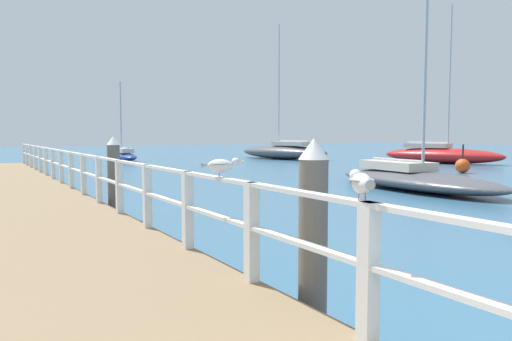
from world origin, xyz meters
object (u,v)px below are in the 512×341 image
Objects in this scene: seagull_background at (221,165)px; channel_buoy at (462,166)px; boat_5 at (123,156)px; dock_piling_far at (114,177)px; seagull_foreground at (361,182)px; boat_2 at (283,152)px; boat_1 at (441,155)px; dock_piling_near at (313,234)px; boat_0 at (413,178)px.

seagull_background reaches higher than channel_buoy.
channel_buoy is at bearing 149.18° from seagull_background.
boat_5 is (7.01, 29.24, -1.17)m from seagull_background.
dock_piling_far is at bearing -167.96° from channel_buoy.
boat_2 is (18.21, 27.56, -0.96)m from seagull_foreground.
boat_5 is (-17.09, 13.57, -0.19)m from boat_1.
seagull_foreground is (-0.38, -1.04, 0.61)m from dock_piling_near.
dock_piling_near is at bearing -90.00° from dock_piling_far.
boat_1 reaches higher than seagull_foreground.
dock_piling_far is 6.10m from seagull_background.
seagull_background is 28.76m from boat_1.
seagull_foreground is 32.26m from boat_5.
boat_2 is 7.27× the size of channel_buoy.
dock_piling_near is at bearing -148.21° from channel_buoy.
boat_5 is at bearing 105.55° from seagull_foreground.
seagull_background is at bearing -93.52° from dock_piling_far.
seagull_background is 20.75m from channel_buoy.
dock_piling_near is 7.25m from dock_piling_far.
boat_5 is (-11.20, 3.91, -0.21)m from boat_2.
dock_piling_near is at bearing 48.03° from seagull_background.
boat_2 reaches higher than boat_5.
seagull_foreground is 0.04× the size of boat_2.
seagull_foreground is 21.90m from channel_buoy.
channel_buoy is (18.22, 12.10, -1.18)m from seagull_foreground.
boat_1 reaches higher than dock_piling_near.
boat_5 is 4.01× the size of channel_buoy.
seagull_foreground is 0.04× the size of boat_1.
seagull_background is 0.04× the size of boat_1.
seagull_foreground is at bearing -146.42° from channel_buoy.
seagull_foreground is at bearing -109.96° from dock_piling_near.
seagull_foreground is at bearing 30.66° from seagull_background.
boat_2 is at bearing -74.67° from boat_1.
channel_buoy is (17.85, 11.06, -0.57)m from dock_piling_near.
dock_piling_near is 0.18× the size of boat_2.
boat_5 is (7.01, 31.47, -1.17)m from seagull_foreground.
boat_1 is (23.72, 16.86, -0.37)m from dock_piling_near.
dock_piling_near is 31.16m from boat_5.
boat_0 is at bearing -79.76° from boat_5.
boat_0 is 23.16m from boat_5.
boat_2 is 1.81× the size of boat_5.
boat_0 is 7.27× the size of channel_buoy.
dock_piling_near reaches higher than seagull_foreground.
boat_5 is at bearing 77.70° from dock_piling_near.
boat_1 is at bearing 153.78° from seagull_background.
seagull_background is at bearing -138.69° from boat_2.
dock_piling_near is at bearing 19.40° from boat_1.
boat_2 is (18.21, 25.33, -0.96)m from seagull_background.
dock_piling_near is 0.18× the size of boat_1.
dock_piling_far is 24.12m from boat_5.
boat_0 is at bearing 36.47° from dock_piling_near.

